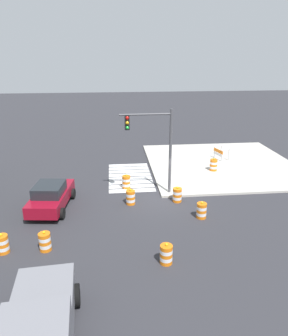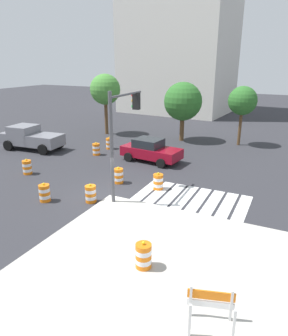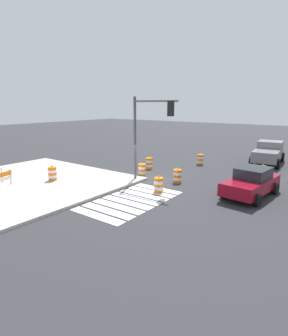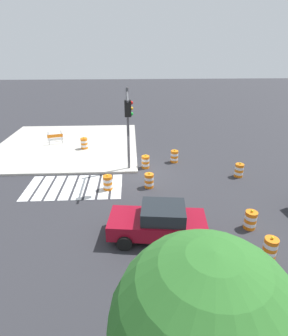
{
  "view_description": "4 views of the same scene",
  "coord_description": "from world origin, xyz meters",
  "px_view_note": "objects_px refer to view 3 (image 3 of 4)",
  "views": [
    {
      "loc": [
        -18.54,
        3.04,
        8.83
      ],
      "look_at": [
        1.64,
        0.98,
        1.52
      ],
      "focal_mm": 34.16,
      "sensor_mm": 36.0,
      "label": 1
    },
    {
      "loc": [
        8.41,
        -13.12,
        7.01
      ],
      "look_at": [
        0.71,
        2.76,
        0.92
      ],
      "focal_mm": 33.73,
      "sensor_mm": 36.0,
      "label": 2
    },
    {
      "loc": [
        15.03,
        10.82,
        5.16
      ],
      "look_at": [
        2.27,
        1.39,
        1.46
      ],
      "focal_mm": 29.29,
      "sensor_mm": 36.0,
      "label": 3
    },
    {
      "loc": [
        0.43,
        16.59,
        7.9
      ],
      "look_at": [
        -0.35,
        1.49,
        1.06
      ],
      "focal_mm": 28.53,
      "sensor_mm": 36.0,
      "label": 4
    }
  ],
  "objects_px": {
    "pickup_truck": "(269,152)",
    "traffic_barrel_lane_center": "(262,172)",
    "traffic_barrel_crosswalk_end": "(142,170)",
    "traffic_barrel_opposite_curb": "(149,163)",
    "traffic_light_pole": "(149,124)",
    "traffic_barrel_near_corner": "(177,176)",
    "traffic_barrel_median_far": "(200,160)",
    "traffic_barrel_far_curb": "(159,185)",
    "sports_car": "(251,182)",
    "traffic_barrel_on_sidewalk": "(52,174)",
    "construction_barricade": "(1,177)"
  },
  "relations": [
    {
      "from": "traffic_barrel_crosswalk_end",
      "to": "traffic_barrel_on_sidewalk",
      "type": "relative_size",
      "value": 1.0
    },
    {
      "from": "traffic_light_pole",
      "to": "construction_barricade",
      "type": "bearing_deg",
      "value": -45.95
    },
    {
      "from": "pickup_truck",
      "to": "traffic_barrel_lane_center",
      "type": "bearing_deg",
      "value": 9.11
    },
    {
      "from": "pickup_truck",
      "to": "traffic_light_pole",
      "type": "distance_m",
      "value": 12.88
    },
    {
      "from": "traffic_barrel_far_curb",
      "to": "traffic_barrel_opposite_curb",
      "type": "distance_m",
      "value": 6.17
    },
    {
      "from": "traffic_barrel_near_corner",
      "to": "traffic_barrel_on_sidewalk",
      "type": "relative_size",
      "value": 1.0
    },
    {
      "from": "traffic_barrel_on_sidewalk",
      "to": "construction_barricade",
      "type": "bearing_deg",
      "value": -27.26
    },
    {
      "from": "traffic_barrel_far_curb",
      "to": "traffic_barrel_opposite_curb",
      "type": "xyz_separation_m",
      "value": [
        -4.68,
        -4.02,
        0.0
      ]
    },
    {
      "from": "sports_car",
      "to": "traffic_barrel_crosswalk_end",
      "type": "relative_size",
      "value": 4.4
    },
    {
      "from": "traffic_light_pole",
      "to": "sports_car",
      "type": "bearing_deg",
      "value": 101.68
    },
    {
      "from": "traffic_barrel_crosswalk_end",
      "to": "construction_barricade",
      "type": "bearing_deg",
      "value": -34.62
    },
    {
      "from": "traffic_barrel_far_curb",
      "to": "traffic_barrel_near_corner",
      "type": "bearing_deg",
      "value": -176.83
    },
    {
      "from": "pickup_truck",
      "to": "traffic_barrel_opposite_curb",
      "type": "relative_size",
      "value": 5.18
    },
    {
      "from": "traffic_barrel_near_corner",
      "to": "traffic_barrel_on_sidewalk",
      "type": "height_order",
      "value": "traffic_barrel_on_sidewalk"
    },
    {
      "from": "traffic_barrel_on_sidewalk",
      "to": "traffic_barrel_near_corner",
      "type": "bearing_deg",
      "value": 126.12
    },
    {
      "from": "traffic_light_pole",
      "to": "traffic_barrel_lane_center",
      "type": "bearing_deg",
      "value": 134.41
    },
    {
      "from": "traffic_barrel_median_far",
      "to": "traffic_barrel_lane_center",
      "type": "height_order",
      "value": "same"
    },
    {
      "from": "traffic_barrel_near_corner",
      "to": "traffic_barrel_crosswalk_end",
      "type": "xyz_separation_m",
      "value": [
        0.05,
        -2.94,
        0.0
      ]
    },
    {
      "from": "traffic_barrel_crosswalk_end",
      "to": "traffic_barrel_near_corner",
      "type": "bearing_deg",
      "value": 91.02
    },
    {
      "from": "sports_car",
      "to": "construction_barricade",
      "type": "bearing_deg",
      "value": -59.04
    },
    {
      "from": "traffic_barrel_on_sidewalk",
      "to": "construction_barricade",
      "type": "relative_size",
      "value": 0.73
    },
    {
      "from": "sports_car",
      "to": "traffic_barrel_lane_center",
      "type": "height_order",
      "value": "sports_car"
    },
    {
      "from": "pickup_truck",
      "to": "construction_barricade",
      "type": "distance_m",
      "value": 21.44
    },
    {
      "from": "traffic_barrel_crosswalk_end",
      "to": "traffic_barrel_lane_center",
      "type": "height_order",
      "value": "same"
    },
    {
      "from": "traffic_barrel_far_curb",
      "to": "construction_barricade",
      "type": "xyz_separation_m",
      "value": [
        5.17,
        -8.34,
        0.27
      ]
    },
    {
      "from": "traffic_barrel_median_far",
      "to": "traffic_barrel_on_sidewalk",
      "type": "height_order",
      "value": "traffic_barrel_on_sidewalk"
    },
    {
      "from": "traffic_barrel_median_far",
      "to": "traffic_light_pole",
      "type": "height_order",
      "value": "traffic_light_pole"
    },
    {
      "from": "construction_barricade",
      "to": "traffic_barrel_lane_center",
      "type": "bearing_deg",
      "value": 134.22
    },
    {
      "from": "traffic_barrel_median_far",
      "to": "traffic_barrel_far_curb",
      "type": "relative_size",
      "value": 1.0
    },
    {
      "from": "traffic_barrel_near_corner",
      "to": "traffic_barrel_on_sidewalk",
      "type": "xyz_separation_m",
      "value": [
        4.97,
        -6.81,
        0.15
      ]
    },
    {
      "from": "traffic_barrel_far_curb",
      "to": "traffic_barrel_on_sidewalk",
      "type": "height_order",
      "value": "traffic_barrel_on_sidewalk"
    },
    {
      "from": "traffic_barrel_on_sidewalk",
      "to": "sports_car",
      "type": "bearing_deg",
      "value": 113.64
    },
    {
      "from": "traffic_barrel_crosswalk_end",
      "to": "traffic_barrel_on_sidewalk",
      "type": "bearing_deg",
      "value": -38.21
    },
    {
      "from": "traffic_barrel_opposite_curb",
      "to": "sports_car",
      "type": "bearing_deg",
      "value": 76.49
    },
    {
      "from": "traffic_light_pole",
      "to": "traffic_barrel_opposite_curb",
      "type": "bearing_deg",
      "value": -144.79
    },
    {
      "from": "traffic_barrel_near_corner",
      "to": "traffic_barrel_far_curb",
      "type": "xyz_separation_m",
      "value": [
        2.51,
        0.14,
        0.0
      ]
    },
    {
      "from": "traffic_barrel_near_corner",
      "to": "traffic_barrel_opposite_curb",
      "type": "relative_size",
      "value": 1.0
    },
    {
      "from": "sports_car",
      "to": "traffic_barrel_crosswalk_end",
      "type": "xyz_separation_m",
      "value": [
        0.15,
        -7.7,
        -0.36
      ]
    },
    {
      "from": "sports_car",
      "to": "traffic_barrel_on_sidewalk",
      "type": "xyz_separation_m",
      "value": [
        5.06,
        -11.57,
        -0.21
      ]
    },
    {
      "from": "sports_car",
      "to": "traffic_barrel_median_far",
      "type": "height_order",
      "value": "sports_car"
    },
    {
      "from": "pickup_truck",
      "to": "traffic_barrel_crosswalk_end",
      "type": "bearing_deg",
      "value": -31.37
    },
    {
      "from": "traffic_barrel_median_far",
      "to": "traffic_barrel_near_corner",
      "type": "bearing_deg",
      "value": 11.16
    },
    {
      "from": "traffic_barrel_crosswalk_end",
      "to": "traffic_barrel_opposite_curb",
      "type": "xyz_separation_m",
      "value": [
        -2.22,
        -0.95,
        0.0
      ]
    },
    {
      "from": "traffic_light_pole",
      "to": "traffic_barrel_median_far",
      "type": "bearing_deg",
      "value": 177.6
    },
    {
      "from": "traffic_barrel_crosswalk_end",
      "to": "traffic_barrel_on_sidewalk",
      "type": "xyz_separation_m",
      "value": [
        4.91,
        -3.87,
        0.15
      ]
    },
    {
      "from": "sports_car",
      "to": "traffic_barrel_median_far",
      "type": "bearing_deg",
      "value": -135.16
    },
    {
      "from": "sports_car",
      "to": "traffic_barrel_far_curb",
      "type": "bearing_deg",
      "value": -60.57
    },
    {
      "from": "traffic_barrel_far_curb",
      "to": "sports_car",
      "type": "bearing_deg",
      "value": 119.43
    },
    {
      "from": "traffic_barrel_median_far",
      "to": "traffic_light_pole",
      "type": "relative_size",
      "value": 0.19
    },
    {
      "from": "traffic_barrel_crosswalk_end",
      "to": "traffic_barrel_far_curb",
      "type": "bearing_deg",
      "value": 51.38
    }
  ]
}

